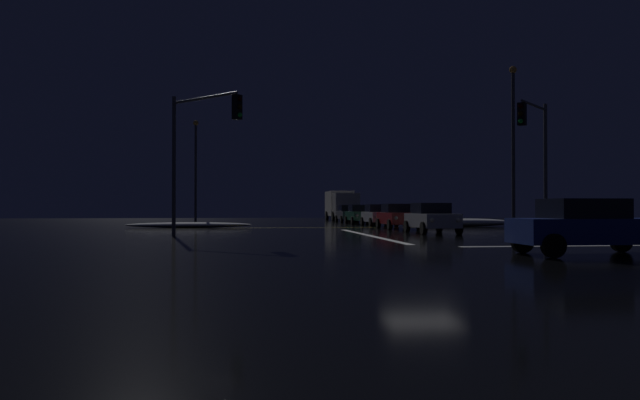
% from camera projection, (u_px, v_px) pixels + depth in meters
% --- Properties ---
extents(ground, '(120.00, 120.00, 0.10)m').
position_uv_depth(ground, '(421.00, 249.00, 20.26)').
color(ground, black).
extents(stop_line_north, '(0.35, 15.05, 0.01)m').
position_uv_depth(stop_line_north, '(369.00, 235.00, 28.96)').
color(stop_line_north, white).
rests_on(stop_line_north, ground).
extents(centre_line_ns, '(22.00, 0.15, 0.01)m').
position_uv_depth(centre_line_ns, '(334.00, 228.00, 40.47)').
color(centre_line_ns, yellow).
rests_on(centre_line_ns, ground).
extents(snow_bank_left_curb, '(8.31, 1.50, 0.36)m').
position_uv_depth(snow_bank_left_curb, '(189.00, 225.00, 40.22)').
color(snow_bank_left_curb, white).
rests_on(snow_bank_left_curb, ground).
extents(snow_bank_right_curb, '(6.81, 1.50, 0.56)m').
position_uv_depth(snow_bank_right_curb, '(466.00, 223.00, 42.62)').
color(snow_bank_right_curb, white).
rests_on(snow_bank_right_curb, ground).
extents(sedan_silver, '(2.02, 4.33, 1.57)m').
position_uv_depth(sedan_silver, '(431.00, 218.00, 31.35)').
color(sedan_silver, '#B7B7BC').
rests_on(sedan_silver, ground).
extents(sedan_red, '(2.02, 4.33, 1.57)m').
position_uv_depth(sedan_red, '(398.00, 216.00, 37.82)').
color(sedan_red, maroon).
rests_on(sedan_red, ground).
extents(sedan_white, '(2.02, 4.33, 1.57)m').
position_uv_depth(sedan_white, '(379.00, 215.00, 43.77)').
color(sedan_white, silver).
rests_on(sedan_white, ground).
extents(sedan_green, '(2.02, 4.33, 1.57)m').
position_uv_depth(sedan_green, '(360.00, 214.00, 49.55)').
color(sedan_green, '#14512D').
rests_on(sedan_green, ground).
extents(sedan_gray, '(2.02, 4.33, 1.57)m').
position_uv_depth(sedan_gray, '(349.00, 214.00, 55.36)').
color(sedan_gray, slate).
rests_on(sedan_gray, ground).
extents(box_truck, '(2.68, 8.28, 3.08)m').
position_uv_depth(box_truck, '(341.00, 204.00, 63.12)').
color(box_truck, beige).
rests_on(box_truck, ground).
extents(sedan_blue_crossing, '(4.33, 2.02, 1.57)m').
position_uv_depth(sedan_blue_crossing, '(588.00, 226.00, 16.99)').
color(sedan_blue_crossing, navy).
rests_on(sedan_blue_crossing, ground).
extents(traffic_signal_ne, '(2.69, 2.69, 6.57)m').
position_uv_depth(traffic_signal_ne, '(536.00, 143.00, 29.44)').
color(traffic_signal_ne, '#4C4C51').
rests_on(traffic_signal_ne, ground).
extents(traffic_signal_nw, '(3.28, 3.28, 6.52)m').
position_uv_depth(traffic_signal_nw, '(199.00, 137.00, 27.22)').
color(traffic_signal_nw, '#4C4C51').
rests_on(traffic_signal_nw, ground).
extents(streetlamp_left_far, '(0.44, 0.44, 8.45)m').
position_uv_depth(streetlamp_left_far, '(196.00, 164.00, 49.25)').
color(streetlamp_left_far, '#424247').
rests_on(streetlamp_left_far, ground).
extents(streetlamp_right_near, '(0.44, 0.44, 9.71)m').
position_uv_depth(streetlamp_right_near, '(513.00, 136.00, 35.80)').
color(streetlamp_right_near, '#424247').
rests_on(streetlamp_right_near, ground).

